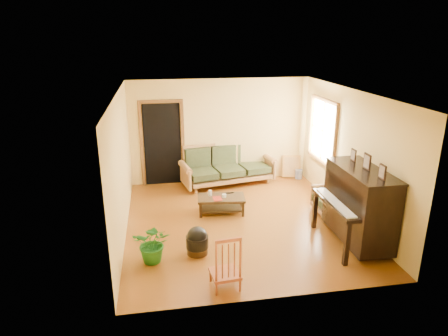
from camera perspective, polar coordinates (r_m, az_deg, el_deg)
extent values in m
plane|color=#5D2F0C|center=(8.17, 2.31, -7.66)|extent=(5.00, 5.00, 0.00)
cube|color=black|center=(9.98, -8.79, 3.35)|extent=(1.08, 0.16, 2.05)
cube|color=white|center=(9.50, 13.97, 5.19)|extent=(0.12, 1.36, 1.46)
cube|color=olive|center=(9.98, 0.59, 0.39)|extent=(2.45, 1.39, 0.99)
cube|color=black|center=(8.49, -0.40, -5.26)|extent=(1.04, 0.64, 0.36)
cube|color=olive|center=(8.57, 15.27, -3.99)|extent=(0.80, 0.84, 0.83)
cube|color=black|center=(7.50, 18.71, -5.28)|extent=(0.95, 1.60, 1.41)
cylinder|color=black|center=(7.01, -3.84, -10.72)|extent=(0.41, 0.41, 0.37)
cube|color=brown|center=(6.03, 0.14, -13.05)|extent=(0.46, 0.50, 0.89)
cube|color=gold|center=(10.65, 9.59, 0.27)|extent=(0.48, 0.18, 0.62)
cylinder|color=#304290|center=(10.66, 10.63, -0.85)|extent=(0.24, 0.24, 0.24)
imported|color=#1A5A19|center=(6.79, -10.07, -10.51)|extent=(0.73, 0.67, 0.68)
imported|color=maroon|center=(8.28, -1.55, -4.45)|extent=(0.18, 0.24, 0.02)
cylinder|color=white|center=(8.46, -1.99, -3.58)|extent=(0.08, 0.08, 0.12)
cylinder|color=white|center=(8.40, 0.02, -3.96)|extent=(0.10, 0.10, 0.06)
cube|color=black|center=(8.61, 0.84, -3.56)|extent=(0.17, 0.06, 0.02)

